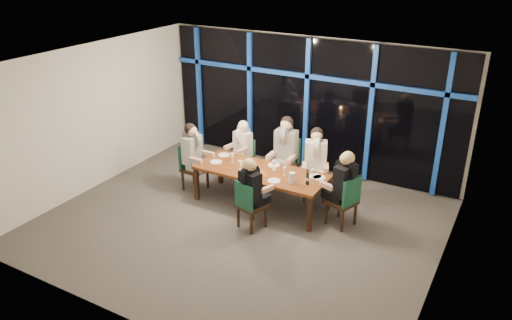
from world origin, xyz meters
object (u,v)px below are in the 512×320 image
object	(u,v)px
chair_end_left	(191,164)
diner_end_left	(193,147)
diner_near_mid	(252,183)
diner_far_right	(316,154)
water_pitcher	(292,178)
diner_far_left	(242,142)
chair_near_mid	(248,203)
chair_far_mid	(287,160)
chair_far_right	(315,171)
diner_far_mid	(285,143)
chair_end_right	(346,199)
chair_far_left	(244,157)
diner_end_right	(344,177)
wine_bottle	(307,179)
dining_table	(261,174)

from	to	relation	value
chair_end_left	diner_end_left	distance (m)	0.40
diner_end_left	diner_near_mid	world-z (taller)	diner_end_left
diner_far_right	water_pitcher	size ratio (longest dim) A/B	4.81
diner_far_left	chair_near_mid	bearing A→B (deg)	-45.07
chair_far_mid	chair_far_right	xyz separation A→B (m)	(0.70, -0.13, -0.03)
diner_far_mid	diner_far_right	distance (m)	0.74
chair_far_mid	diner_far_right	xyz separation A→B (m)	(0.73, -0.21, 0.38)
diner_end_left	water_pitcher	bearing A→B (deg)	-91.32
chair_far_mid	diner_far_left	xyz separation A→B (m)	(-1.00, -0.16, 0.28)
chair_end_left	diner_far_right	distance (m)	2.62
chair_far_mid	chair_end_right	bearing A→B (deg)	-33.04
diner_end_left	diner_near_mid	distance (m)	1.96
diner_near_mid	water_pitcher	size ratio (longest dim) A/B	4.41
chair_far_left	chair_end_left	xyz separation A→B (m)	(-0.71, -0.98, 0.04)
diner_far_left	chair_end_left	bearing A→B (deg)	-116.84
chair_far_right	chair_end_right	bearing A→B (deg)	-63.31
diner_far_mid	water_pitcher	world-z (taller)	diner_far_mid
chair_far_left	diner_end_left	distance (m)	1.25
chair_near_mid	diner_far_mid	size ratio (longest dim) A/B	0.90
chair_end_right	diner_end_right	size ratio (longest dim) A/B	1.03
diner_far_right	diner_end_left	xyz separation A→B (m)	(-2.35, -0.86, -0.03)
chair_far_right	chair_near_mid	xyz separation A→B (m)	(-0.53, -1.77, -0.05)
chair_far_mid	diner_far_left	world-z (taller)	diner_far_left
wine_bottle	water_pitcher	size ratio (longest dim) A/B	1.40
chair_far_mid	wine_bottle	world-z (taller)	chair_far_mid
chair_end_right	chair_near_mid	distance (m)	1.76
wine_bottle	dining_table	bearing A→B (deg)	174.14
chair_end_left	diner_far_left	world-z (taller)	diner_far_left
diner_far_right	diner_end_right	world-z (taller)	diner_far_right
dining_table	diner_far_right	distance (m)	1.16
chair_far_mid	diner_end_right	distance (m)	1.87
chair_far_mid	wine_bottle	bearing A→B (deg)	-52.06
wine_bottle	water_pitcher	xyz separation A→B (m)	(-0.27, -0.10, -0.01)
dining_table	diner_far_right	xyz separation A→B (m)	(0.80, 0.78, 0.30)
chair_far_left	water_pitcher	xyz separation A→B (m)	(1.67, -1.11, 0.34)
chair_far_right	diner_near_mid	distance (m)	1.80
chair_end_right	wine_bottle	bearing A→B (deg)	-60.02
chair_end_right	diner_far_right	xyz separation A→B (m)	(-0.93, 0.75, 0.42)
chair_end_left	diner_end_right	size ratio (longest dim) A/B	1.01
chair_near_mid	chair_far_left	bearing A→B (deg)	-39.83
dining_table	chair_far_right	distance (m)	1.16
chair_far_left	diner_far_left	distance (m)	0.37
chair_end_right	diner_near_mid	size ratio (longest dim) A/B	1.10
dining_table	water_pitcher	size ratio (longest dim) A/B	12.45
dining_table	water_pitcher	bearing A→B (deg)	-15.09
dining_table	diner_near_mid	world-z (taller)	diner_near_mid
dining_table	wine_bottle	xyz separation A→B (m)	(1.02, -0.11, 0.18)
chair_far_left	chair_end_left	size ratio (longest dim) A/B	0.92
chair_far_right	diner_end_right	size ratio (longest dim) A/B	1.05
dining_table	diner_near_mid	bearing A→B (deg)	-72.35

